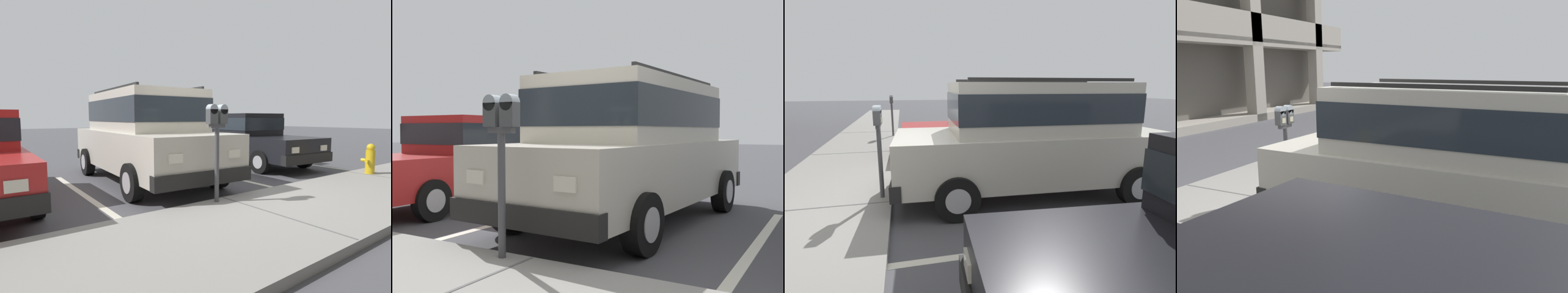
% 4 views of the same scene
% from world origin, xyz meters
% --- Properties ---
extents(ground_plane, '(80.00, 80.00, 0.10)m').
position_xyz_m(ground_plane, '(0.00, 0.00, -0.05)').
color(ground_plane, '#4C4C51').
extents(sidewalk, '(40.00, 2.20, 0.12)m').
position_xyz_m(sidewalk, '(0.00, 1.30, 0.06)').
color(sidewalk, gray).
rests_on(sidewalk, ground_plane).
extents(parking_stall_lines, '(13.28, 4.80, 0.01)m').
position_xyz_m(parking_stall_lines, '(1.65, -1.40, 0.00)').
color(parking_stall_lines, silver).
rests_on(parking_stall_lines, ground_plane).
extents(silver_suv, '(2.19, 4.87, 2.03)m').
position_xyz_m(silver_suv, '(0.13, -2.26, 1.09)').
color(silver_suv, beige).
rests_on(silver_suv, ground_plane).
extents(red_sedan, '(2.08, 4.60, 1.54)m').
position_xyz_m(red_sedan, '(-3.54, -2.71, 0.82)').
color(red_sedan, black).
rests_on(red_sedan, ground_plane).
extents(parking_meter_near, '(0.35, 0.12, 1.50)m').
position_xyz_m(parking_meter_near, '(0.25, 0.35, 1.23)').
color(parking_meter_near, '#47474C').
rests_on(parking_meter_near, sidewalk).
extents(fire_hydrant, '(0.30, 0.30, 0.70)m').
position_xyz_m(fire_hydrant, '(-4.16, 0.65, 0.46)').
color(fire_hydrant, gold).
rests_on(fire_hydrant, sidewalk).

